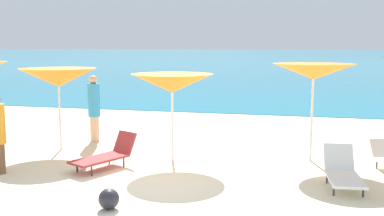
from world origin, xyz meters
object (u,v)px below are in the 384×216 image
Objects in this scene: umbrella_3 at (172,83)px; lounge_chair_3 at (343,172)px; umbrella_2 at (58,78)px; beach_ball at (109,199)px; umbrella_4 at (313,72)px; beachgoer_2 at (94,107)px; lounge_chair_0 at (107,154)px.

umbrella_3 reaches higher than lounge_chair_3.
umbrella_2 reaches higher than beach_ball.
lounge_chair_3 is at bearing -12.30° from umbrella_2.
umbrella_4 is at bearing 100.61° from lounge_chair_3.
beachgoer_2 reaches higher than beach_ball.
umbrella_2 is at bearing 161.97° from lounge_chair_3.
beach_ball is (2.98, -3.61, -1.70)m from umbrella_2.
beach_ball is (-3.85, -2.12, -0.12)m from lounge_chair_3.
umbrella_3 is 1.09× the size of beachgoer_2.
umbrella_2 is 1.49m from beachgoer_2.
beach_ball is at bearing -111.98° from beachgoer_2.
beachgoer_2 is (-5.87, 0.75, -1.09)m from umbrella_4.
lounge_chair_0 is 4.64× the size of beach_ball.
umbrella_3 is 1.44× the size of lounge_chair_3.
beachgoer_2 is 5.40× the size of beach_ball.
umbrella_4 is 2.64m from lounge_chair_3.
lounge_chair_0 is at bearing -158.74° from umbrella_4.
lounge_chair_0 reaches higher than beach_ball.
umbrella_4 is 6.58× the size of beach_ball.
umbrella_3 is (3.13, -0.37, -0.06)m from umbrella_2.
umbrella_2 is at bearing -160.51° from beachgoer_2.
umbrella_4 reaches higher than beachgoer_2.
beachgoer_2 reaches higher than lounge_chair_0.
umbrella_2 is at bearing 129.51° from beach_ball.
lounge_chair_0 is at bearing -109.26° from beachgoer_2.
lounge_chair_3 is (3.70, -1.12, -1.52)m from umbrella_3.
beachgoer_2 is at bearing 69.94° from umbrella_2.
umbrella_3 is 5.90× the size of beach_ball.
umbrella_3 is at bearing 157.47° from lounge_chair_3.
lounge_chair_0 is (1.90, -1.33, -1.57)m from umbrella_2.
beach_ball is at bearing -129.71° from umbrella_4.
umbrella_4 is at bearing 13.29° from umbrella_3.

